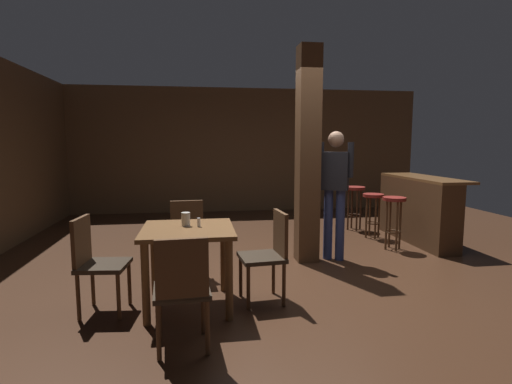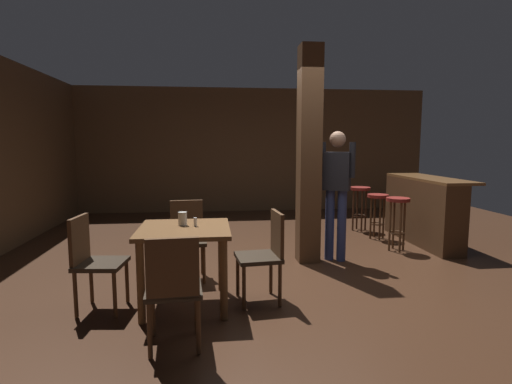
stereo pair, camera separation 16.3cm
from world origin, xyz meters
name	(u,v)px [view 2 (the right image)]	position (x,y,z in m)	size (l,w,h in m)	color
ground_plane	(295,271)	(0.00, 0.00, 0.00)	(10.80, 10.80, 0.00)	#382114
wall_back	(255,150)	(0.00, 4.50, 1.40)	(8.00, 0.10, 2.80)	brown
pillar	(309,156)	(0.25, 0.40, 1.40)	(0.28, 0.28, 2.80)	#4C301C
dining_table	(185,242)	(-1.28, -0.91, 0.62)	(0.86, 0.86, 0.77)	brown
chair_east	(266,251)	(-0.50, -0.90, 0.51)	(0.46, 0.46, 0.89)	#2D2319
chair_north	(187,235)	(-1.30, -0.11, 0.51)	(0.45, 0.45, 0.89)	#2D2319
chair_west	(93,258)	(-2.12, -0.94, 0.51)	(0.46, 0.46, 0.89)	#2D2319
chair_south	(174,286)	(-1.31, -1.77, 0.51)	(0.45, 0.45, 0.89)	#2D2319
napkin_cup	(183,219)	(-1.30, -0.82, 0.84)	(0.08, 0.08, 0.13)	beige
salt_shaker	(195,222)	(-1.18, -0.88, 0.81)	(0.03, 0.03, 0.09)	silver
standing_person	(337,186)	(0.63, 0.39, 1.00)	(0.45, 0.34, 1.72)	black
bar_counter	(422,210)	(2.27, 1.15, 0.53)	(0.56, 1.81, 1.04)	brown
bar_stool_near	(398,212)	(1.67, 0.75, 0.58)	(0.33, 0.33, 0.78)	maroon
bar_stool_mid	(378,206)	(1.69, 1.49, 0.55)	(0.34, 0.34, 0.73)	maroon
bar_stool_far	(360,198)	(1.63, 2.13, 0.59)	(0.36, 0.36, 0.79)	maroon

